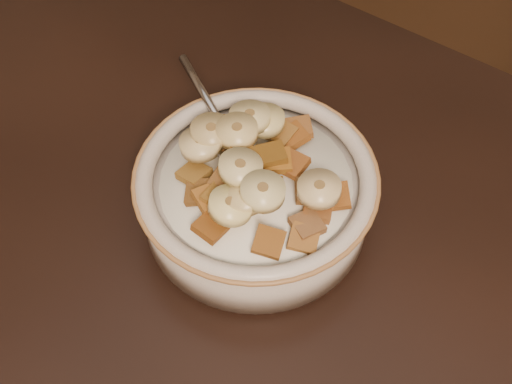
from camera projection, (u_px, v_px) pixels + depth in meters
The scene contains 37 objects.
cereal_bowl at pixel (256, 199), 0.49m from camera, with size 0.17×0.17×0.04m, color beige.
milk at pixel (256, 183), 0.47m from camera, with size 0.14×0.14×0.00m, color white.
spoon at pixel (239, 154), 0.49m from camera, with size 0.03×0.04×0.01m, color gray.
cereal_square_0 at pixel (299, 128), 0.50m from camera, with size 0.02×0.02×0.01m, color brown.
cereal_square_1 at pixel (194, 174), 0.47m from camera, with size 0.02×0.02×0.01m, color brown.
cereal_square_2 at pixel (200, 192), 0.46m from camera, with size 0.02×0.02×0.01m, color brown.
cereal_square_3 at pixel (292, 164), 0.47m from camera, with size 0.02×0.02×0.01m, color #934E1D.
cereal_square_4 at pixel (269, 242), 0.43m from camera, with size 0.02×0.02×0.01m, color brown.
cereal_square_5 at pixel (268, 189), 0.45m from camera, with size 0.02×0.02×0.01m, color #8F5D17.
cereal_square_6 at pixel (210, 198), 0.45m from camera, with size 0.02×0.02×0.01m, color brown.
cereal_square_7 at pixel (318, 209), 0.46m from camera, with size 0.02×0.02×0.01m, color brown.
cereal_square_8 at pixel (242, 127), 0.50m from camera, with size 0.02×0.02×0.01m, color brown.
cereal_square_9 at pixel (271, 154), 0.46m from camera, with size 0.02×0.02×0.01m, color brown.
cereal_square_10 at pixel (336, 196), 0.46m from camera, with size 0.02×0.02×0.01m, color #9C531A.
cereal_square_11 at pixel (219, 197), 0.45m from camera, with size 0.02×0.02×0.01m, color #955F21.
cereal_square_12 at pixel (233, 126), 0.50m from camera, with size 0.02×0.02×0.01m, color brown.
cereal_square_13 at pixel (304, 239), 0.44m from camera, with size 0.02×0.02×0.01m, color #95591C.
cereal_square_14 at pixel (307, 225), 0.44m from camera, with size 0.02×0.02×0.01m, color brown.
cereal_square_15 at pixel (222, 140), 0.49m from camera, with size 0.02×0.02×0.01m, color brown.
cereal_square_16 at pixel (281, 133), 0.49m from camera, with size 0.02×0.02×0.01m, color brown.
cereal_square_17 at pixel (310, 191), 0.46m from camera, with size 0.02×0.02×0.01m, color brown.
cereal_square_18 at pixel (227, 178), 0.45m from camera, with size 0.02×0.02×0.01m, color brown.
cereal_square_19 at pixel (242, 155), 0.46m from camera, with size 0.02×0.02×0.01m, color brown.
cereal_square_20 at pixel (293, 136), 0.49m from camera, with size 0.02×0.02×0.01m, color brown.
cereal_square_21 at pixel (211, 227), 0.44m from camera, with size 0.02×0.02×0.01m, color brown.
cereal_square_22 at pixel (277, 161), 0.46m from camera, with size 0.02×0.02×0.01m, color #8E601A.
banana_slice_0 at pixel (240, 168), 0.44m from camera, with size 0.03×0.03×0.01m, color #D3BE77.
banana_slice_1 at pixel (237, 131), 0.47m from camera, with size 0.03×0.03×0.01m, color #FFDC8A.
banana_slice_2 at pixel (263, 191), 0.43m from camera, with size 0.03×0.03×0.01m, color #F7E392.
banana_slice_3 at pixel (250, 119), 0.49m from camera, with size 0.03×0.03×0.01m, color beige.
banana_slice_4 at pixel (201, 144), 0.47m from camera, with size 0.03×0.03×0.01m, color #D2BE7E.
banana_slice_5 at pixel (250, 117), 0.48m from camera, with size 0.03×0.03×0.01m, color #DBC479.
banana_slice_6 at pixel (265, 120), 0.49m from camera, with size 0.03×0.03×0.01m, color #FBED87.
banana_slice_7 at pixel (319, 189), 0.45m from camera, with size 0.03×0.03×0.01m, color tan.
banana_slice_8 at pixel (211, 131), 0.47m from camera, with size 0.03×0.03×0.01m, color tan.
banana_slice_9 at pixel (245, 196), 0.44m from camera, with size 0.03×0.03×0.01m, color #D8BB80.
banana_slice_10 at pixel (231, 206), 0.43m from camera, with size 0.03×0.03×0.01m, color #FFE9A6.
Camera 1 is at (0.07, -0.05, 1.17)m, focal length 45.00 mm.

